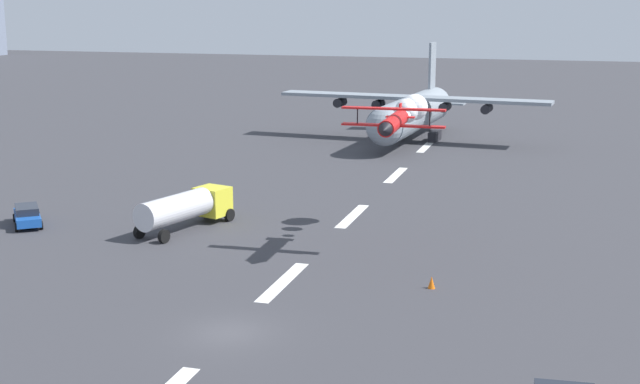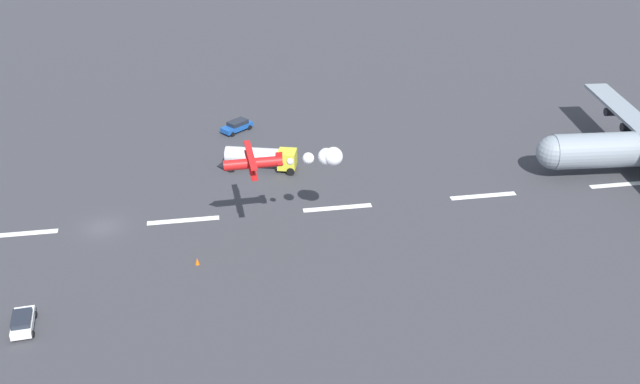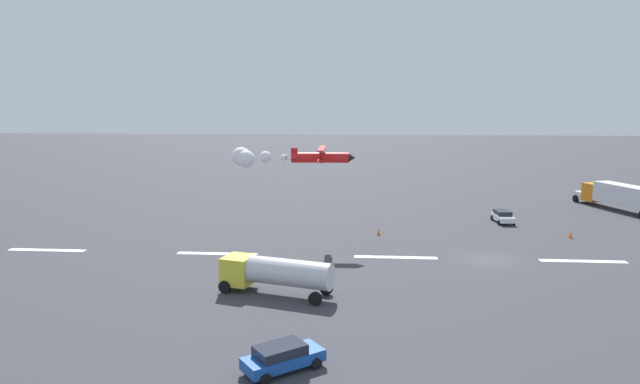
{
  "view_description": "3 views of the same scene",
  "coord_description": "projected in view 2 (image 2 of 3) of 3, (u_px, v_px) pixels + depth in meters",
  "views": [
    {
      "loc": [
        -40.49,
        -16.81,
        17.21
      ],
      "look_at": [
        15.8,
        -0.34,
        4.26
      ],
      "focal_mm": 49.31,
      "sensor_mm": 36.0,
      "label": 1
    },
    {
      "loc": [
        12.01,
        -75.16,
        44.05
      ],
      "look_at": [
        24.32,
        0.0,
        2.26
      ],
      "focal_mm": 43.02,
      "sensor_mm": 36.0,
      "label": 2
    },
    {
      "loc": [
        12.2,
        51.7,
        14.58
      ],
      "look_at": [
        16.52,
        -5.24,
        5.48
      ],
      "focal_mm": 30.77,
      "sensor_mm": 36.0,
      "label": 3
    }
  ],
  "objects": [
    {
      "name": "ground_plane",
      "position": [
        103.0,
        227.0,
        84.52
      ],
      "size": [
        440.0,
        440.0,
        0.0
      ],
      "primitive_type": "plane",
      "color": "#38383D",
      "rests_on": "ground"
    },
    {
      "name": "runway_stripe_4",
      "position": [
        20.0,
        234.0,
        83.27
      ],
      "size": [
        8.0,
        0.9,
        0.01
      ],
      "primitive_type": "cube",
      "color": "white",
      "rests_on": "ground"
    },
    {
      "name": "runway_stripe_5",
      "position": [
        183.0,
        220.0,
        85.76
      ],
      "size": [
        8.0,
        0.9,
        0.01
      ],
      "primitive_type": "cube",
      "color": "white",
      "rests_on": "ground"
    },
    {
      "name": "runway_stripe_6",
      "position": [
        337.0,
        208.0,
        88.25
      ],
      "size": [
        8.0,
        0.9,
        0.01
      ],
      "primitive_type": "cube",
      "color": "white",
      "rests_on": "ground"
    },
    {
      "name": "runway_stripe_7",
      "position": [
        483.0,
        196.0,
        90.74
      ],
      "size": [
        8.0,
        0.9,
        0.01
      ],
      "primitive_type": "cube",
      "color": "white",
      "rests_on": "ground"
    },
    {
      "name": "runway_stripe_8",
      "position": [
        621.0,
        185.0,
        93.23
      ],
      "size": [
        8.0,
        0.9,
        0.01
      ],
      "primitive_type": "cube",
      "color": "white",
      "rests_on": "ground"
    },
    {
      "name": "cargo_transport_plane",
      "position": [
        637.0,
        148.0,
        94.12
      ],
      "size": [
        25.87,
        33.65,
        11.57
      ],
      "color": "gray",
      "rests_on": "ground"
    },
    {
      "name": "stunt_biplane_red",
      "position": [
        300.0,
        159.0,
        78.78
      ],
      "size": [
        13.05,
        6.94,
        2.11
      ],
      "color": "red"
    },
    {
      "name": "fuel_tanker_truck",
      "position": [
        262.0,
        157.0,
        95.99
      ],
      "size": [
        9.19,
        4.99,
        2.9
      ],
      "color": "yellow",
      "rests_on": "ground"
    },
    {
      "name": "followme_car_yellow",
      "position": [
        23.0,
        322.0,
        68.67
      ],
      "size": [
        2.27,
        4.22,
        1.52
      ],
      "color": "white",
      "rests_on": "ground"
    },
    {
      "name": "airport_staff_sedan",
      "position": [
        237.0,
        126.0,
        106.77
      ],
      "size": [
        4.69,
        4.2,
        1.52
      ],
      "color": "#194CA5",
      "rests_on": "ground"
    },
    {
      "name": "traffic_cone_far",
      "position": [
        197.0,
        261.0,
        77.95
      ],
      "size": [
        0.44,
        0.44,
        0.75
      ],
      "primitive_type": "cone",
      "color": "orange",
      "rests_on": "ground"
    }
  ]
}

